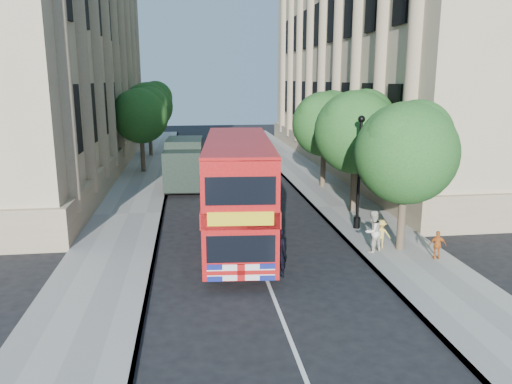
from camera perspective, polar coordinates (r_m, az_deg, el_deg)
name	(u,v)px	position (r m, az deg, el deg)	size (l,w,h in m)	color
ground	(271,289)	(16.94, 1.67, -11.07)	(120.00, 120.00, 0.00)	black
pavement_right	(346,207)	(27.45, 10.20, -1.70)	(3.50, 80.00, 0.12)	gray
pavement_left	(128,215)	(26.37, -14.37, -2.51)	(3.50, 80.00, 0.12)	gray
building_right	(394,51)	(42.58, 15.51, 15.29)	(12.00, 38.00, 18.00)	tan
building_left	(30,48)	(40.91, -24.44, 14.75)	(12.00, 38.00, 18.00)	tan
tree_right_near	(407,147)	(20.30, 16.88, 4.89)	(4.00, 4.00, 6.08)	#473828
tree_right_mid	(357,128)	(25.82, 11.44, 7.23)	(4.20, 4.20, 6.37)	#473828
tree_right_far	(325,120)	(31.54, 7.89, 8.10)	(4.00, 4.00, 6.15)	#473828
tree_left_far	(141,112)	(37.54, -12.99, 8.85)	(4.00, 4.00, 6.30)	#473828
tree_left_back	(149,103)	(45.49, -12.10, 9.87)	(4.20, 4.20, 6.65)	#473828
lamp_post	(359,177)	(22.98, 11.67, 1.66)	(0.32, 0.32, 5.16)	black
double_decker_bus	(238,189)	(20.37, -2.05, 0.29)	(3.28, 9.71, 4.41)	#AE0C0C
box_van	(184,165)	(31.77, -8.19, 3.05)	(2.50, 5.55, 3.11)	black
police_constable	(278,253)	(17.58, 2.53, -7.01)	(0.65, 0.43, 1.79)	black
woman_pedestrian	(372,231)	(20.29, 13.17, -4.41)	(0.82, 0.64, 1.69)	beige
child_a	(438,245)	(20.31, 20.04, -5.71)	(0.65, 0.27, 1.11)	#CD6824
child_b	(381,233)	(21.02, 14.12, -4.62)	(0.74, 0.43, 1.15)	gold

